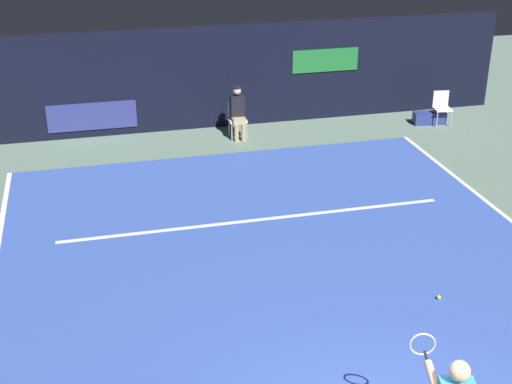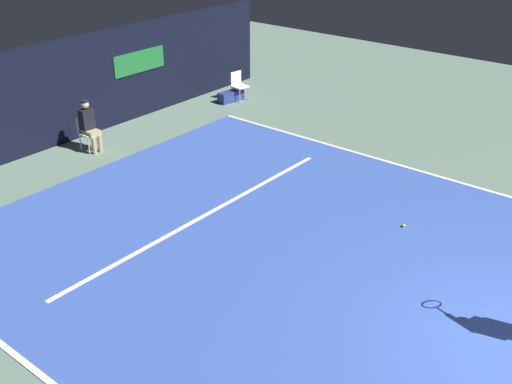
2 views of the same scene
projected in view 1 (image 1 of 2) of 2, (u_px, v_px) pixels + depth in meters
name	position (u px, v px, depth m)	size (l,w,h in m)	color
ground_plane	(283.00, 271.00, 12.13)	(31.12, 31.12, 0.00)	slate
court_surface	(283.00, 270.00, 12.13)	(9.65, 11.03, 0.01)	#3856B2
line_service	(256.00, 220.00, 13.83)	(7.53, 0.10, 0.01)	white
back_wall	(202.00, 78.00, 18.32)	(16.27, 0.33, 2.60)	black
line_judge_on_chair	(238.00, 112.00, 17.75)	(0.45, 0.53, 1.32)	white
courtside_chair_near	(442.00, 106.00, 18.79)	(0.48, 0.46, 0.88)	white
tennis_ball	(439.00, 297.00, 11.31)	(0.07, 0.07, 0.07)	#CCE033
equipment_bag	(429.00, 118.00, 18.96)	(0.84, 0.32, 0.32)	navy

